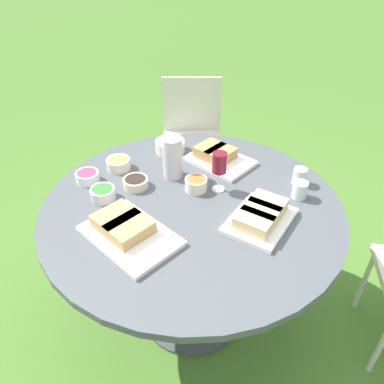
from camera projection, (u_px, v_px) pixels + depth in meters
ground_plane at (192, 311)px, 2.14m from camera, size 40.00×40.00×0.00m
dining_table at (192, 222)px, 1.75m from camera, size 1.35×1.35×0.78m
chair_near_right at (192, 130)px, 2.84m from camera, size 0.48×0.50×0.89m
water_pitcher at (172, 158)px, 1.80m from camera, size 0.10×0.10×0.21m
wine_glass at (219, 164)px, 1.68m from camera, size 0.07×0.07×0.20m
platter_bread_main at (126, 229)px, 1.49m from camera, size 0.46×0.44×0.07m
platter_charcuterie at (261, 216)px, 1.55m from camera, size 0.38×0.37×0.08m
platter_sandwich_side at (217, 156)px, 1.96m from camera, size 0.40×0.39×0.07m
bowl_fries at (118, 163)px, 1.90m from camera, size 0.12×0.12×0.06m
bowl_salad at (103, 193)px, 1.69m from camera, size 0.11×0.11×0.06m
bowl_olives at (136, 182)px, 1.77m from camera, size 0.12×0.12×0.05m
bowl_dip_red at (87, 176)px, 1.80m from camera, size 0.11×0.11×0.05m
bowl_dip_cream at (170, 146)px, 2.04m from camera, size 0.16×0.16×0.07m
bowl_roasted_veg at (196, 184)px, 1.74m from camera, size 0.10×0.10×0.06m
cup_water_near at (300, 176)px, 1.78m from camera, size 0.06×0.06×0.08m
cup_water_far at (300, 190)px, 1.69m from camera, size 0.07×0.07×0.08m
handbag at (306, 202)px, 2.76m from camera, size 0.30×0.14×0.37m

